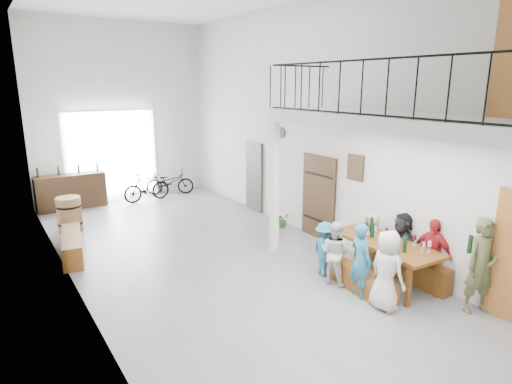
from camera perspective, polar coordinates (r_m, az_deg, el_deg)
floor at (r=9.35m, az=-5.79°, el=-8.62°), size 12.00×12.00×0.00m
room_walls at (r=8.62m, az=-6.40°, el=13.72°), size 12.00×12.00×12.00m
gateway_portal at (r=14.23m, az=-18.66°, el=4.53°), size 2.80×0.08×2.80m
right_wall_decor at (r=9.01m, az=15.12°, el=1.72°), size 0.07×8.28×5.07m
balcony at (r=7.49m, az=19.24°, el=8.42°), size 1.52×5.62×4.00m
tasting_table at (r=8.33m, az=16.84°, el=-6.88°), size 1.02×2.17×0.79m
bench_inner at (r=8.08m, az=13.23°, el=-11.16°), size 0.45×1.81×0.41m
bench_wall at (r=8.79m, az=18.57°, el=-9.15°), size 0.28×2.09×0.48m
tableware at (r=8.26m, az=17.41°, el=-5.48°), size 0.62×1.35×0.35m
side_bench at (r=10.04m, az=-23.31°, el=-6.61°), size 0.68×1.79×0.49m
oak_barrel at (r=11.70m, az=-23.61°, el=-2.75°), size 0.60×0.60×0.88m
serving_counter at (r=13.85m, az=-23.43°, el=0.09°), size 1.95×0.54×1.03m
counter_bottles at (r=13.75m, az=-23.72°, el=2.76°), size 1.71×0.10×0.28m
guest_left_a at (r=7.37m, az=17.04°, el=-9.95°), size 0.46×0.68×1.35m
guest_left_b at (r=7.69m, az=13.78°, el=-8.80°), size 0.38×0.53×1.33m
guest_left_c at (r=8.09m, az=10.49°, el=-7.94°), size 0.60×0.69×1.20m
guest_left_d at (r=8.38m, az=9.16°, el=-7.51°), size 0.53×0.76×1.08m
guest_right_a at (r=8.41m, az=22.37°, el=-7.56°), size 0.35×0.78×1.30m
guest_right_b at (r=8.74m, az=18.80°, el=-6.58°), size 0.72×1.22×1.26m
guest_right_c at (r=9.24m, az=15.02°, el=-5.86°), size 0.36×0.53×1.05m
host_standing at (r=7.81m, az=27.86°, el=-8.69°), size 0.68×0.56×1.59m
potted_plant at (r=11.12m, az=3.58°, el=-3.76°), size 0.42×0.39×0.38m
bicycle_near at (r=14.63m, az=-11.42°, el=1.30°), size 1.66×1.15×0.83m
bicycle_far at (r=13.90m, az=-14.36°, el=0.62°), size 1.53×0.51×0.91m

